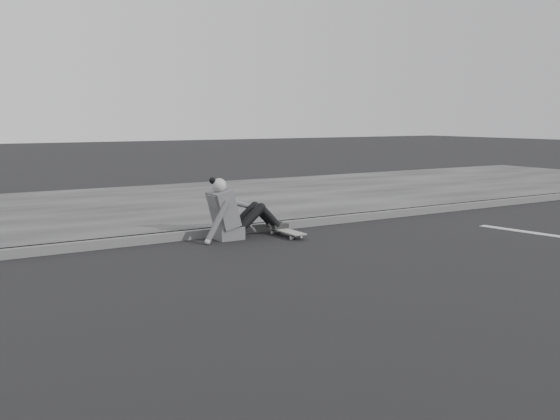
{
  "coord_description": "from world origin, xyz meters",
  "views": [
    {
      "loc": [
        -5.3,
        -5.4,
        1.67
      ],
      "look_at": [
        -1.15,
        1.39,
        0.5
      ],
      "focal_mm": 40.0,
      "sensor_mm": 36.0,
      "label": 1
    }
  ],
  "objects": [
    {
      "name": "sidewalk",
      "position": [
        0.0,
        5.6,
        0.06
      ],
      "size": [
        24.0,
        6.0,
        0.12
      ],
      "primitive_type": "cube",
      "color": "#383838",
      "rests_on": "ground"
    },
    {
      "name": "curb",
      "position": [
        0.0,
        2.58,
        0.06
      ],
      "size": [
        24.0,
        0.16,
        0.12
      ],
      "primitive_type": "cube",
      "color": "#525252",
      "rests_on": "ground"
    },
    {
      "name": "seated_woman",
      "position": [
        -1.39,
        2.29,
        0.36
      ],
      "size": [
        1.38,
        0.46,
        0.88
      ],
      "color": "#515153",
      "rests_on": "ground"
    },
    {
      "name": "skateboard",
      "position": [
        -0.65,
        2.04,
        0.07
      ],
      "size": [
        0.2,
        0.78,
        0.09
      ],
      "color": "#A5A59F",
      "rests_on": "ground"
    },
    {
      "name": "ground",
      "position": [
        0.0,
        0.0,
        0.0
      ],
      "size": [
        80.0,
        80.0,
        0.0
      ],
      "primitive_type": "plane",
      "color": "black",
      "rests_on": "ground"
    }
  ]
}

